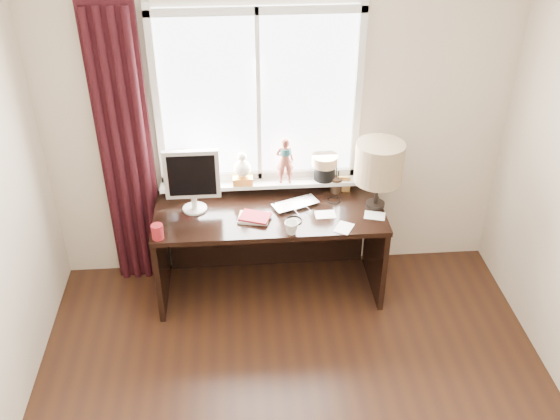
{
  "coord_description": "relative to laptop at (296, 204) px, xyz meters",
  "views": [
    {
      "loc": [
        -0.33,
        -2.23,
        3.26
      ],
      "look_at": [
        -0.05,
        1.25,
        1.0
      ],
      "focal_mm": 40.0,
      "sensor_mm": 36.0,
      "label": 1
    }
  ],
  "objects": [
    {
      "name": "laptop",
      "position": [
        0.0,
        0.0,
        0.0
      ],
      "size": [
        0.4,
        0.34,
        0.03
      ],
      "primitive_type": "imported",
      "rotation": [
        0.0,
        0.0,
        0.38
      ],
      "color": "silver",
      "rests_on": "desk"
    },
    {
      "name": "desk",
      "position": [
        -0.2,
        0.04,
        -0.26
      ],
      "size": [
        1.7,
        0.7,
        0.75
      ],
      "color": "black",
      "rests_on": "floor"
    },
    {
      "name": "wall_back",
      "position": [
        -0.1,
        0.32,
        0.54
      ],
      "size": [
        3.5,
        0.0,
        2.6
      ],
      "primitive_type": "cube",
      "rotation": [
        1.57,
        0.0,
        0.0
      ],
      "color": "beige",
      "rests_on": "ground"
    },
    {
      "name": "desk_cables",
      "position": [
        0.04,
        -0.07,
        -0.01
      ],
      "size": [
        0.56,
        0.42,
        0.01
      ],
      "color": "black",
      "rests_on": "desk"
    },
    {
      "name": "icon_frame",
      "position": [
        0.39,
        0.17,
        0.05
      ],
      "size": [
        0.1,
        0.04,
        0.13
      ],
      "color": "gold",
      "rests_on": "desk"
    },
    {
      "name": "curtain",
      "position": [
        -1.23,
        0.22,
        0.35
      ],
      "size": [
        0.38,
        0.09,
        2.25
      ],
      "color": "black",
      "rests_on": "floor"
    },
    {
      "name": "monitor",
      "position": [
        -0.75,
        0.01,
        0.26
      ],
      "size": [
        0.4,
        0.18,
        0.49
      ],
      "color": "beige",
      "rests_on": "desk"
    },
    {
      "name": "red_cup",
      "position": [
        -0.99,
        -0.34,
        0.04
      ],
      "size": [
        0.08,
        0.08,
        0.11
      ],
      "primitive_type": "cylinder",
      "color": "maroon",
      "rests_on": "desk"
    },
    {
      "name": "mug",
      "position": [
        -0.07,
        -0.35,
        0.04
      ],
      "size": [
        0.13,
        0.13,
        0.1
      ],
      "primitive_type": "imported",
      "rotation": [
        0.0,
        0.0,
        1.0
      ],
      "color": "white",
      "rests_on": "desk"
    },
    {
      "name": "table_lamp",
      "position": [
        0.59,
        -0.05,
        0.35
      ],
      "size": [
        0.35,
        0.35,
        0.52
      ],
      "color": "black",
      "rests_on": "desk"
    },
    {
      "name": "loose_papers",
      "position": [
        0.36,
        -0.21,
        -0.01
      ],
      "size": [
        0.52,
        0.33,
        0.0
      ],
      "color": "white",
      "rests_on": "desk"
    },
    {
      "name": "notebook_stack",
      "position": [
        -0.32,
        -0.16,
        0.0
      ],
      "size": [
        0.26,
        0.22,
        0.03
      ],
      "color": "beige",
      "rests_on": "desk"
    },
    {
      "name": "ceiling",
      "position": [
        -0.1,
        -1.68,
        1.84
      ],
      "size": [
        3.5,
        4.0,
        0.0
      ],
      "primitive_type": "cube",
      "color": "white",
      "rests_on": "wall_back"
    },
    {
      "name": "brush_holder",
      "position": [
        0.33,
        0.18,
        0.05
      ],
      "size": [
        0.09,
        0.09,
        0.25
      ],
      "color": "black",
      "rests_on": "desk"
    },
    {
      "name": "window",
      "position": [
        -0.25,
        0.26,
        0.54
      ],
      "size": [
        1.52,
        0.2,
        1.4
      ],
      "color": "white",
      "rests_on": "ground"
    }
  ]
}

